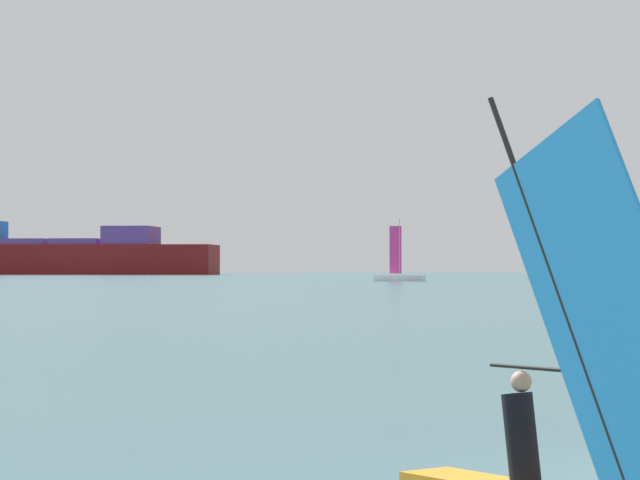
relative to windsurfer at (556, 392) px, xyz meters
The scene contains 2 objects.
windsurfer is the anchor object (origin of this frame).
small_sailboat 271.67m from the windsurfer, 65.68° to the left, with size 8.86×8.53×12.04m.
Camera 1 is at (-9.93, -13.68, 2.31)m, focal length 83.80 mm.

